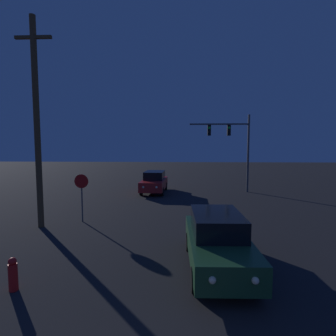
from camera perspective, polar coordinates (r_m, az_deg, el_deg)
name	(u,v)px	position (r m, az deg, el deg)	size (l,w,h in m)	color
car_near	(217,240)	(8.95, 10.69, -15.21)	(1.96, 4.67, 1.77)	#1E4728
car_far	(154,182)	(22.18, -3.00, -3.00)	(2.06, 4.71, 1.77)	#B21E1E
traffic_signal_mast	(234,141)	(22.82, 14.07, 5.75)	(5.04, 0.30, 6.52)	#4C4C51
stop_sign	(82,189)	(14.26, -18.29, -4.29)	(0.72, 0.07, 2.49)	#4C4C51
utility_pole	(37,121)	(13.96, -26.67, 9.14)	(1.72, 0.28, 9.90)	brown
fire_hydrant	(13,274)	(8.80, -30.68, -19.28)	(0.24, 0.24, 0.93)	red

